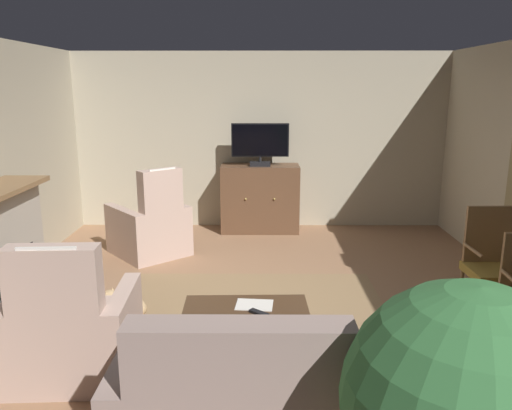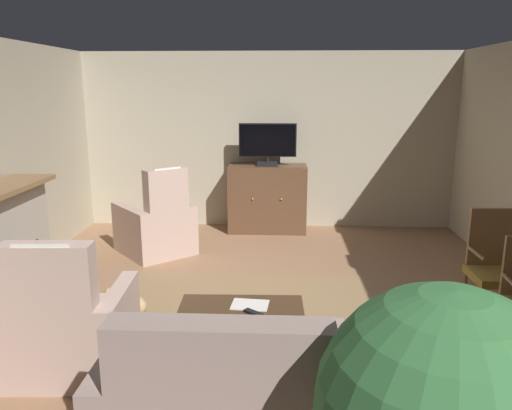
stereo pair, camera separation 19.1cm
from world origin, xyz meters
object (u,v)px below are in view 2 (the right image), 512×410
folded_newspaper (250,305)px  armchair_angled_to_table (157,227)px  television (268,143)px  sofa_floral (227,407)px  cat (126,302)px  armchair_near_window (68,329)px  coffee_table (241,314)px  side_chair_nearest_door (496,264)px  fireplace (4,250)px  tv_remote (254,313)px  tv_cabinet (267,200)px

folded_newspaper → armchair_angled_to_table: size_ratio=0.25×
television → sofa_floral: 4.89m
cat → sofa_floral: bearing=-57.9°
armchair_near_window → armchair_angled_to_table: bearing=90.1°
coffee_table → armchair_near_window: armchair_near_window is taller
folded_newspaper → side_chair_nearest_door: 2.39m
fireplace → television: (2.56, 2.73, 0.77)m
sofa_floral → cat: sofa_floral is taller
armchair_angled_to_table → cat: (0.14, -1.82, -0.24)m
armchair_near_window → television: bearing=69.9°
fireplace → cat: 1.35m
television → cat: bearing=-114.1°
folded_newspaper → armchair_near_window: size_ratio=0.26×
television → coffee_table: television is taller
coffee_table → armchair_near_window: bearing=-168.0°
coffee_table → tv_remote: size_ratio=6.03×
fireplace → folded_newspaper: (2.51, -0.83, -0.15)m
folded_newspaper → coffee_table: bearing=-131.5°
coffee_table → sofa_floral: (0.00, -1.16, -0.04)m
fireplace → side_chair_nearest_door: bearing=-1.1°
armchair_angled_to_table → armchair_near_window: bearing=-89.9°
folded_newspaper → armchair_angled_to_table: (-1.38, 2.48, -0.07)m
coffee_table → armchair_near_window: 1.34m
cat → fireplace: bearing=172.4°
tv_cabinet → cat: tv_cabinet is taller
folded_newspaper → tv_remote: bearing=-71.9°
fireplace → armchair_angled_to_table: bearing=55.7°
armchair_near_window → side_chair_nearest_door: bearing=16.6°
sofa_floral → armchair_angled_to_table: size_ratio=1.21×
television → cat: size_ratio=1.30×
tv_cabinet → side_chair_nearest_door: 3.63m
coffee_table → side_chair_nearest_door: 2.48m
fireplace → tv_remote: (2.54, -1.00, -0.15)m
folded_newspaper → sofa_floral: bearing=-88.0°
cat → side_chair_nearest_door: bearing=1.3°
coffee_table → sofa_floral: size_ratio=0.70×
coffee_table → cat: coffee_table is taller
television → cat: television is taller
armchair_near_window → folded_newspaper: bearing=14.0°
television → coffee_table: (-0.12, -3.63, -0.97)m
coffee_table → armchair_angled_to_table: size_ratio=0.85×
coffee_table → tv_remote: tv_remote is taller
coffee_table → sofa_floral: bearing=-89.9°
tv_remote → armchair_angled_to_table: size_ratio=0.14×
television → tv_remote: size_ratio=4.97×
armchair_angled_to_table → cat: size_ratio=1.85×
television → folded_newspaper: size_ratio=2.82×
fireplace → tv_remote: 2.74m
folded_newspaper → armchair_near_window: bearing=-160.9°
coffee_table → side_chair_nearest_door: bearing=19.1°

